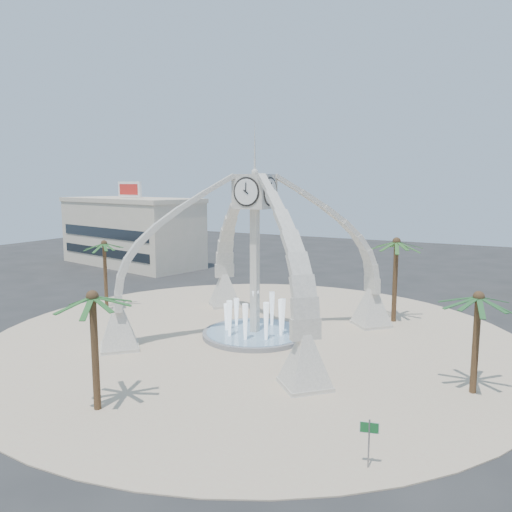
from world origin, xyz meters
The scene contains 10 objects.
ground centered at (0.00, 0.00, 0.00)m, with size 140.00×140.00×0.00m, color #282828.
plaza centered at (0.00, 0.00, 0.03)m, with size 40.00×40.00×0.06m, color #C6B593.
clock_tower centered at (0.00, 0.00, 6.49)m, with size 17.94×17.94×16.30m.
fountain centered at (0.00, 0.00, 0.29)m, with size 8.00×8.00×3.62m.
building_nw centered at (-32.00, 22.00, 4.83)m, with size 23.75×13.73×11.90m.
palm_east centered at (15.68, -3.43, 5.45)m, with size 4.47×4.47×6.26m.
palm_west centered at (-16.04, 0.76, 6.12)m, with size 3.66×3.66×6.90m.
palm_north centered at (8.41, 9.21, 6.75)m, with size 4.37×4.37×7.67m.
palm_south centered at (-1.29, -14.82, 5.92)m, with size 5.26×5.26×6.77m.
street_sign centered at (12.56, -13.53, 1.54)m, with size 0.77×0.22×2.15m.
Camera 1 is at (17.47, -32.50, 11.64)m, focal length 35.00 mm.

